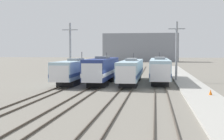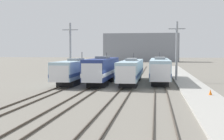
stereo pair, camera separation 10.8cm
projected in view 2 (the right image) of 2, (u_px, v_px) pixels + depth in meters
The scene contains 14 objects.
ground_plane at pixel (110, 89), 41.00m from camera, with size 400.00×400.00×0.00m, color slate.
rail_pair_far_left at pixel (61, 88), 41.92m from camera, with size 1.51×120.00×0.15m.
rail_pair_center_left at pixel (93, 89), 41.30m from camera, with size 1.51×120.00×0.15m.
rail_pair_center_right at pixel (126, 89), 40.68m from camera, with size 1.51×120.00×0.15m.
rail_pair_far_right at pixel (160, 90), 40.06m from camera, with size 1.51×120.00×0.15m.
locomotive_far_left at pixel (75, 70), 49.14m from camera, with size 2.97×18.01×4.91m.
locomotive_center_left at pixel (102, 70), 47.82m from camera, with size 3.02×16.79×4.80m.
locomotive_center_right at pixel (131, 70), 48.49m from camera, with size 2.83×19.83×4.69m.
locomotive_far_right at pixel (160, 69), 50.16m from camera, with size 3.00×18.95×4.81m.
catenary_tower_left at pixel (70, 51), 53.67m from camera, with size 2.71×0.36×9.87m.
catenary_tower_right at pixel (177, 51), 51.14m from camera, with size 2.71×0.36×9.87m.
platform at pixel (196, 90), 39.43m from camera, with size 4.00×120.00×0.27m.
traffic_cone at pixel (210, 92), 33.98m from camera, with size 0.38×0.38×0.61m.
depot_building at pixel (141, 48), 147.47m from camera, with size 34.97×9.38×13.23m.
Camera 2 is at (6.05, -40.31, 5.08)m, focal length 50.00 mm.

